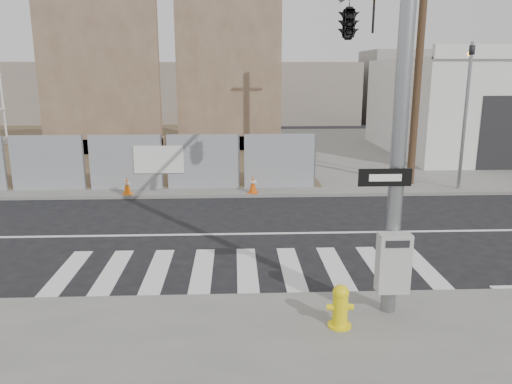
{
  "coord_description": "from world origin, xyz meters",
  "views": [
    {
      "loc": [
        -0.26,
        -12.99,
        4.35
      ],
      "look_at": [
        0.27,
        -0.89,
        1.4
      ],
      "focal_mm": 35.0,
      "sensor_mm": 36.0,
      "label": 1
    }
  ],
  "objects_px": {
    "auto_shop": "(505,106)",
    "fire_hydrant": "(340,306)",
    "signal_pole": "(362,50)",
    "traffic_cone_d": "(253,184)",
    "traffic_cone_c": "(127,186)"
  },
  "relations": [
    {
      "from": "signal_pole",
      "to": "auto_shop",
      "type": "height_order",
      "value": "signal_pole"
    },
    {
      "from": "auto_shop",
      "to": "signal_pole",
      "type": "bearing_deg",
      "value": -127.46
    },
    {
      "from": "fire_hydrant",
      "to": "traffic_cone_d",
      "type": "bearing_deg",
      "value": 109.07
    },
    {
      "from": "signal_pole",
      "to": "fire_hydrant",
      "type": "relative_size",
      "value": 9.27
    },
    {
      "from": "auto_shop",
      "to": "traffic_cone_c",
      "type": "height_order",
      "value": "auto_shop"
    },
    {
      "from": "fire_hydrant",
      "to": "traffic_cone_c",
      "type": "xyz_separation_m",
      "value": [
        -5.53,
        9.57,
        -0.07
      ]
    },
    {
      "from": "signal_pole",
      "to": "fire_hydrant",
      "type": "distance_m",
      "value": 5.51
    },
    {
      "from": "signal_pole",
      "to": "fire_hydrant",
      "type": "height_order",
      "value": "signal_pole"
    },
    {
      "from": "auto_shop",
      "to": "fire_hydrant",
      "type": "xyz_separation_m",
      "value": [
        -12.5,
        -18.32,
        -2.04
      ]
    },
    {
      "from": "fire_hydrant",
      "to": "traffic_cone_d",
      "type": "distance_m",
      "value": 9.64
    },
    {
      "from": "signal_pole",
      "to": "auto_shop",
      "type": "relative_size",
      "value": 0.58
    },
    {
      "from": "signal_pole",
      "to": "auto_shop",
      "type": "distance_m",
      "value": 19.04
    },
    {
      "from": "traffic_cone_c",
      "to": "traffic_cone_d",
      "type": "bearing_deg",
      "value": -0.0
    },
    {
      "from": "traffic_cone_c",
      "to": "traffic_cone_d",
      "type": "relative_size",
      "value": 0.98
    },
    {
      "from": "traffic_cone_c",
      "to": "traffic_cone_d",
      "type": "xyz_separation_m",
      "value": [
        4.42,
        -0.0,
        0.01
      ]
    }
  ]
}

